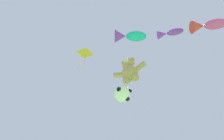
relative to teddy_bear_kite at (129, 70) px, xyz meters
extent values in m
ellipsoid|color=tan|center=(0.00, 0.01, -0.28)|extent=(0.99, 0.84, 1.20)
sphere|color=tan|center=(0.00, 0.01, 0.61)|extent=(0.83, 0.83, 0.83)
sphere|color=beige|center=(0.00, -0.34, 0.55)|extent=(0.35, 0.35, 0.35)
sphere|color=tan|center=(-0.30, 0.01, 0.93)|extent=(0.34, 0.34, 0.34)
cylinder|color=tan|center=(-0.72, 0.01, -0.07)|extent=(0.71, 0.32, 0.56)
sphere|color=tan|center=(-0.27, 0.01, -0.85)|extent=(0.45, 0.45, 0.45)
sphere|color=tan|center=(0.30, 0.01, 0.93)|extent=(0.34, 0.34, 0.34)
cylinder|color=tan|center=(0.72, 0.01, -0.07)|extent=(0.71, 0.32, 0.56)
sphere|color=tan|center=(0.27, 0.01, -0.85)|extent=(0.45, 0.45, 0.45)
sphere|color=white|center=(-0.65, 0.17, -1.54)|extent=(0.92, 0.92, 0.92)
sphere|color=black|center=(-0.22, 0.17, -1.54)|extent=(0.26, 0.26, 0.26)
sphere|color=black|center=(-0.74, 0.46, -1.24)|extent=(0.26, 0.26, 0.26)
sphere|color=black|center=(-0.65, -0.25, -1.60)|extent=(0.26, 0.26, 0.26)
sphere|color=black|center=(-0.45, 0.32, -1.88)|extent=(0.26, 0.26, 0.26)
ellipsoid|color=#19ADB2|center=(1.02, -0.34, 3.15)|extent=(1.71, 1.40, 0.66)
cone|color=purple|center=(-0.02, -0.90, 3.15)|extent=(1.20, 1.25, 0.97)
sphere|color=black|center=(1.46, -0.11, 3.32)|extent=(0.17, 0.17, 0.17)
ellipsoid|color=purple|center=(3.72, 0.75, 3.31)|extent=(1.30, 0.81, 0.43)
cone|color=purple|center=(2.81, 0.50, 3.31)|extent=(0.81, 0.78, 0.63)
sphere|color=black|center=(4.09, 0.85, 3.43)|extent=(0.11, 0.11, 0.11)
ellipsoid|color=#E53F9E|center=(6.28, 1.28, 2.94)|extent=(1.69, 1.20, 0.62)
cone|color=red|center=(5.16, 0.88, 2.94)|extent=(1.10, 1.14, 0.91)
sphere|color=black|center=(6.74, 1.45, 3.11)|extent=(0.16, 0.16, 0.16)
cube|color=yellow|center=(-3.53, -0.57, 3.97)|extent=(1.20, 1.01, 1.55)
cylinder|color=orange|center=(-3.73, -0.54, 2.58)|extent=(0.03, 0.23, 1.80)
cylinder|color=orange|center=(-3.33, -0.57, 2.67)|extent=(0.03, 0.09, 1.63)
camera|label=1|loc=(1.57, -5.30, -7.28)|focal=24.00mm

